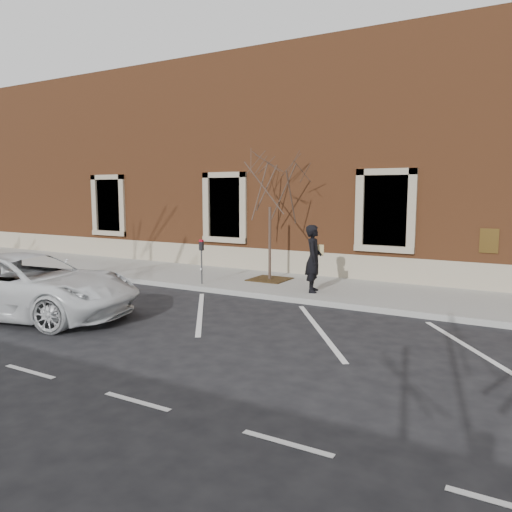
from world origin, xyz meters
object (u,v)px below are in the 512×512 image
Objects in this scene: man at (313,259)px; sapling at (270,187)px; white_truck at (26,285)px; parking_meter at (202,253)px.

sapling reaches higher than man.
man is 0.35× the size of white_truck.
sapling is (-2.00, 1.10, 2.04)m from man.
man reaches higher than white_truck.
man is at bearing -28.84° from sapling.
man is 0.45× the size of sapling.
parking_meter is at bearing -32.09° from white_truck.
man is 1.39× the size of parking_meter.
man is at bearing -56.65° from white_truck.
white_truck is at bearing 118.93° from man.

